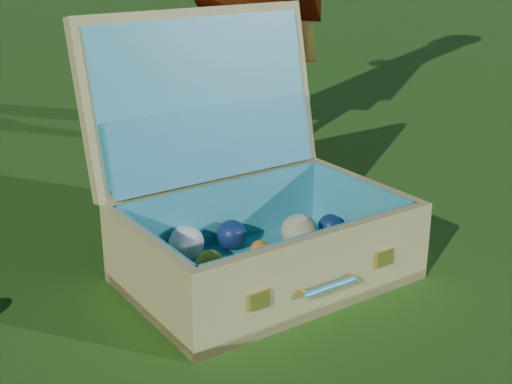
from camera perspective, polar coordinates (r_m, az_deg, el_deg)
The scene contains 2 objects.
ground at distance 1.74m, azimuth -0.94°, elevation -5.17°, with size 60.00×60.00×0.00m, color #215114.
suitcase at distance 1.63m, azimuth -1.05°, elevation -0.75°, with size 0.74×0.69×0.58m.
Camera 1 is at (-0.41, -1.52, 0.75)m, focal length 50.00 mm.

